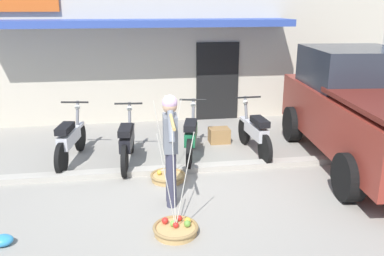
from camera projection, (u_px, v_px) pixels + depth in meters
name	position (u px, v px, depth m)	size (l,w,h in m)	color
ground_plane	(180.00, 188.00, 6.77)	(90.00, 90.00, 0.00)	gray
sidewalk_curb	(175.00, 169.00, 7.42)	(20.00, 0.24, 0.10)	#AEA89C
fruit_vendor	(170.00, 143.00, 5.98)	(0.22, 1.74, 1.70)	#38384C
fruit_basket_left_side	(168.00, 176.00, 7.07)	(0.61, 0.61, 1.45)	tan
fruit_basket_right_side	(176.00, 228.00, 5.42)	(0.61, 0.61, 1.45)	tan
motorcycle_nearest_shop	(70.00, 140.00, 7.78)	(0.55, 1.81, 1.09)	black
motorcycle_second_in_row	(127.00, 141.00, 7.67)	(0.54, 1.82, 1.09)	black
motorcycle_third_in_row	(191.00, 136.00, 7.98)	(0.61, 1.79, 1.09)	black
motorcycle_end_of_row	(255.00, 132.00, 8.21)	(0.54, 1.82, 1.09)	black
parked_truck	(366.00, 109.00, 7.66)	(2.52, 4.87, 2.10)	maroon
storefront_building	(137.00, 32.00, 12.33)	(13.00, 6.00, 4.20)	beige
plastic_litter_bag	(2.00, 240.00, 5.16)	(0.28, 0.22, 0.14)	#3393D1
wooden_crate	(219.00, 135.00, 8.98)	(0.44, 0.36, 0.32)	olive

